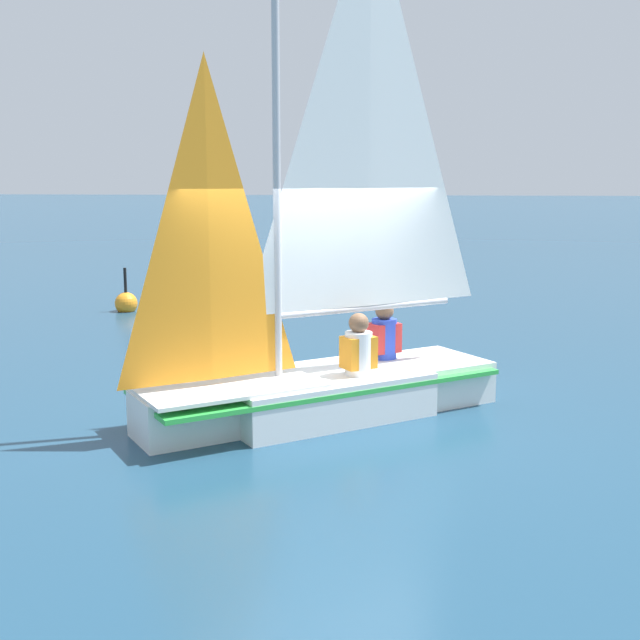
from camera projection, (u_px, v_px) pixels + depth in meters
The scene contains 5 objects.
ground_plane at pixel (320, 415), 8.92m from camera, with size 260.00×260.00×0.00m, color navy.
sailboat_main at pixel (324, 339), 8.80m from camera, with size 3.48×4.00×5.68m.
sailor_helm at pixel (358, 362), 8.77m from camera, with size 0.42×0.43×1.16m.
sailor_crew at pixel (384, 346), 9.58m from camera, with size 0.42×0.43×1.16m.
buoy_marker at pixel (126, 303), 15.97m from camera, with size 0.45×0.45×0.94m.
Camera 1 is at (8.53, 1.12, 2.59)m, focal length 45.00 mm.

